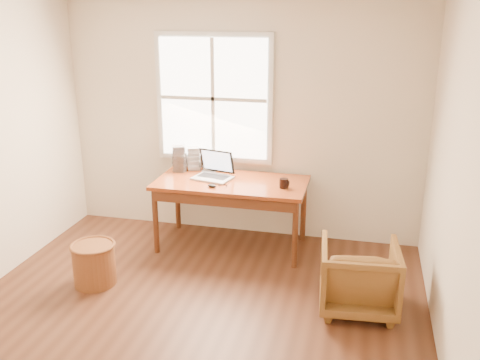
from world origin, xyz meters
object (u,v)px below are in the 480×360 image
object	(u,v)px
desk	(231,183)
laptop	(212,167)
coffee_mug	(284,183)
cd_stack_a	(194,158)
armchair	(359,277)
wicker_stool	(94,264)

from	to	relation	value
desk	laptop	bearing A→B (deg)	175.10
coffee_mug	cd_stack_a	xyz separation A→B (m)	(-1.09, 0.40, 0.08)
armchair	coffee_mug	world-z (taller)	coffee_mug
desk	cd_stack_a	world-z (taller)	cd_stack_a
desk	cd_stack_a	xyz separation A→B (m)	(-0.51, 0.31, 0.15)
armchair	wicker_stool	size ratio (longest dim) A/B	1.70
wicker_stool	laptop	world-z (taller)	laptop
armchair	cd_stack_a	xyz separation A→B (m)	(-1.90, 1.28, 0.58)
wicker_stool	coffee_mug	bearing A→B (deg)	32.15
desk	coffee_mug	bearing A→B (deg)	-8.85
armchair	wicker_stool	bearing A→B (deg)	-1.65
wicker_stool	coffee_mug	distance (m)	2.02
wicker_stool	cd_stack_a	distance (m)	1.67
coffee_mug	desk	bearing A→B (deg)	158.08
armchair	desk	bearing A→B (deg)	-40.10
desk	cd_stack_a	bearing A→B (deg)	149.23
armchair	wicker_stool	distance (m)	2.44
wicker_stool	cd_stack_a	bearing A→B (deg)	69.19
wicker_stool	armchair	bearing A→B (deg)	3.18
coffee_mug	cd_stack_a	size ratio (longest dim) A/B	0.38
coffee_mug	cd_stack_a	world-z (taller)	cd_stack_a
cd_stack_a	armchair	bearing A→B (deg)	-34.10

